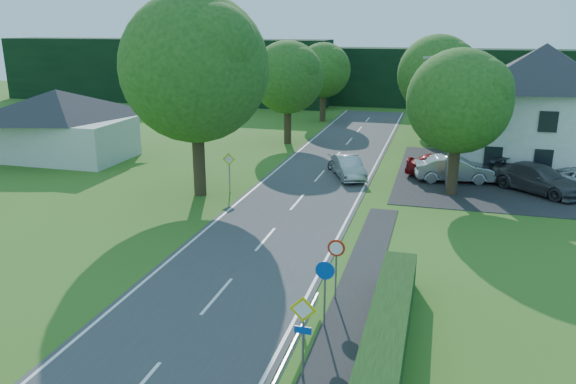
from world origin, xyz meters
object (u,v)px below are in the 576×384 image
(streetlight, at_px, (450,115))
(moving_car, at_px, (349,167))
(motorcycle, at_px, (336,161))
(parked_car_grey, at_px, (538,179))
(parasol, at_px, (522,165))
(parked_car_red, at_px, (442,166))
(parked_car_silver_a, at_px, (454,169))

(streetlight, bearing_deg, moving_car, 179.69)
(motorcycle, distance_m, parked_car_grey, 13.09)
(streetlight, bearing_deg, parked_car_grey, -1.42)
(parked_car_grey, xyz_separation_m, parasol, (-0.51, 3.34, 0.03))
(streetlight, height_order, parked_car_red, streetlight)
(streetlight, height_order, motorcycle, streetlight)
(streetlight, bearing_deg, parasol, 33.07)
(motorcycle, height_order, parked_car_red, parked_car_red)
(moving_car, height_order, parked_car_red, parked_car_red)
(streetlight, distance_m, parked_car_grey, 6.53)
(streetlight, height_order, parasol, streetlight)
(streetlight, xyz_separation_m, moving_car, (-6.13, 0.03, -3.71))
(streetlight, distance_m, parked_car_red, 4.01)
(streetlight, xyz_separation_m, motorcycle, (-7.41, 2.35, -3.89))
(streetlight, height_order, parked_car_silver_a, streetlight)
(moving_car, distance_m, parasol, 11.51)
(parked_car_silver_a, height_order, parked_car_grey, parked_car_silver_a)
(streetlight, xyz_separation_m, parasol, (4.93, 3.21, -3.57))
(streetlight, relative_size, parked_car_silver_a, 1.60)
(parked_car_red, height_order, parked_car_silver_a, parked_car_silver_a)
(moving_car, relative_size, parked_car_grey, 0.77)
(parked_car_silver_a, relative_size, parked_car_grey, 0.88)
(streetlight, relative_size, parasol, 4.24)
(streetlight, relative_size, moving_car, 1.84)
(parked_car_red, bearing_deg, motorcycle, 89.04)
(motorcycle, bearing_deg, moving_car, -39.72)
(parked_car_red, distance_m, parked_car_grey, 5.93)
(motorcycle, distance_m, parasol, 12.38)
(parasol, bearing_deg, parked_car_red, -163.62)
(motorcycle, bearing_deg, parked_car_red, 16.14)
(parked_car_grey, bearing_deg, motorcycle, 119.41)
(motorcycle, relative_size, parked_car_grey, 0.36)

